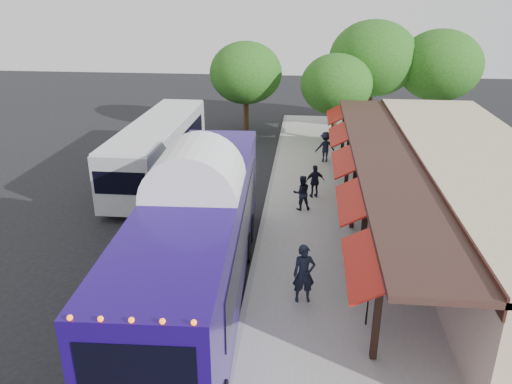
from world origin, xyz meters
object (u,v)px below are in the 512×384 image
at_px(ped_d, 325,147).
at_px(coach_bus, 198,238).
at_px(city_bus, 159,148).
at_px(ped_c, 315,181).
at_px(ped_b, 302,193).
at_px(sign_board, 367,305).
at_px(ped_a, 304,274).

bearing_deg(ped_d, coach_bus, 59.51).
distance_m(city_bus, ped_d, 9.40).
bearing_deg(ped_d, ped_c, 70.01).
height_order(ped_b, sign_board, ped_b).
distance_m(ped_c, ped_d, 5.49).
xyz_separation_m(city_bus, sign_board, (9.66, -11.91, -0.87)).
relative_size(coach_bus, ped_d, 7.57).
xyz_separation_m(ped_b, sign_board, (2.09, -8.23, -0.12)).
bearing_deg(city_bus, ped_c, -14.85).
distance_m(ped_b, ped_d, 7.08).
height_order(coach_bus, ped_d, coach_bus).
distance_m(city_bus, ped_a, 13.37).
bearing_deg(ped_b, ped_c, -126.52).
relative_size(ped_a, ped_c, 1.22).
bearing_deg(ped_c, ped_a, 69.10).
height_order(coach_bus, ped_c, coach_bus).
bearing_deg(ped_b, ped_a, 76.74).
relative_size(coach_bus, sign_board, 13.11).
bearing_deg(ped_c, sign_board, 80.37).
xyz_separation_m(ped_c, sign_board, (1.49, -9.74, -0.12)).
distance_m(city_bus, ped_b, 8.45).
distance_m(ped_a, sign_board, 2.17).
bearing_deg(ped_b, sign_board, 89.33).
relative_size(coach_bus, ped_b, 8.19).
relative_size(ped_a, ped_d, 1.12).
xyz_separation_m(city_bus, ped_c, (8.17, -2.16, -0.76)).
relative_size(ped_b, ped_c, 1.01).
distance_m(ped_b, sign_board, 8.49).
xyz_separation_m(coach_bus, city_bus, (-4.47, 10.95, -0.55)).
xyz_separation_m(coach_bus, ped_c, (3.71, 8.79, -1.31)).
height_order(coach_bus, city_bus, coach_bus).
relative_size(ped_c, sign_board, 1.59).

